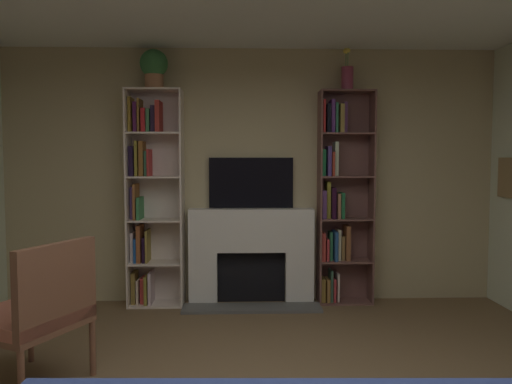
# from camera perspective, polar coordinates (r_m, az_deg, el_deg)

# --- Properties ---
(wall_back_accent) EXTENTS (5.40, 0.06, 2.73)m
(wall_back_accent) POSITION_cam_1_polar(r_m,az_deg,el_deg) (5.39, -0.58, 1.86)
(wall_back_accent) COLOR tan
(wall_back_accent) RESTS_ON ground_plane
(fireplace) EXTENTS (1.43, 0.51, 1.02)m
(fireplace) POSITION_cam_1_polar(r_m,az_deg,el_deg) (5.34, -0.54, -7.12)
(fireplace) COLOR white
(fireplace) RESTS_ON ground_plane
(tv) EXTENTS (0.90, 0.06, 0.54)m
(tv) POSITION_cam_1_polar(r_m,az_deg,el_deg) (5.33, -0.57, 1.08)
(tv) COLOR black
(tv) RESTS_ON fireplace
(bookshelf_left) EXTENTS (0.58, 0.32, 2.27)m
(bookshelf_left) POSITION_cam_1_polar(r_m,az_deg,el_deg) (5.34, -12.12, -0.56)
(bookshelf_left) COLOR beige
(bookshelf_left) RESTS_ON ground_plane
(bookshelf_right) EXTENTS (0.58, 0.27, 2.27)m
(bookshelf_right) POSITION_cam_1_polar(r_m,az_deg,el_deg) (5.38, 9.55, -0.77)
(bookshelf_right) COLOR brown
(bookshelf_right) RESTS_ON ground_plane
(potted_plant) EXTENTS (0.29, 0.29, 0.41)m
(potted_plant) POSITION_cam_1_polar(r_m,az_deg,el_deg) (5.37, -11.69, 13.94)
(potted_plant) COLOR #AE774E
(potted_plant) RESTS_ON bookshelf_left
(vase_with_flowers) EXTENTS (0.12, 0.12, 0.43)m
(vase_with_flowers) POSITION_cam_1_polar(r_m,az_deg,el_deg) (5.40, 10.48, 12.96)
(vase_with_flowers) COLOR #8D334E
(vase_with_flowers) RESTS_ON bookshelf_right
(armchair) EXTENTS (0.87, 0.87, 1.00)m
(armchair) POSITION_cam_1_polar(r_m,az_deg,el_deg) (3.72, -24.20, -12.46)
(armchair) COLOR brown
(armchair) RESTS_ON ground_plane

